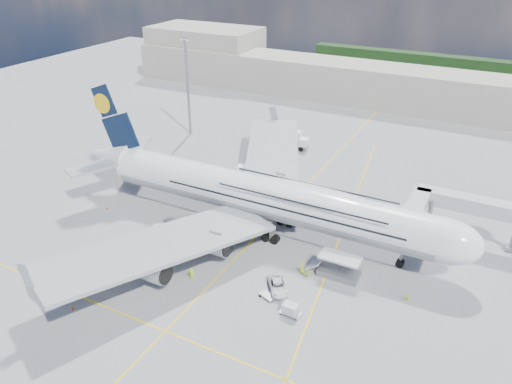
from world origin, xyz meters
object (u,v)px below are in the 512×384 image
at_px(dolly_nose_far, 290,309).
at_px(catering_truck_inner, 252,176).
at_px(cone_nose, 418,253).
at_px(jet_bridge, 448,208).
at_px(crew_nose, 408,297).
at_px(dolly_row_a, 159,231).
at_px(dolly_nose_near, 267,296).
at_px(dolly_back, 172,220).
at_px(cone_wing_right_outer, 73,308).
at_px(service_van, 278,286).
at_px(cone_wing_right_inner, 142,255).
at_px(catering_truck_outer, 293,140).
at_px(cone_wing_left_outer, 247,157).
at_px(dolly_row_b, 137,238).
at_px(dolly_row_c, 166,240).
at_px(baggage_tug, 216,241).
at_px(crew_loader, 307,274).
at_px(crew_wing, 137,259).
at_px(cargo_loader, 338,269).
at_px(airliner, 265,197).
at_px(crew_van, 302,268).
at_px(light_mast, 188,86).
at_px(cone_tail, 107,208).
at_px(cone_wing_left_inner, 276,195).
at_px(crew_tug, 191,274).

distance_m(dolly_nose_far, catering_truck_inner, 42.25).
bearing_deg(cone_nose, jet_bridge, 65.53).
relative_size(catering_truck_inner, crew_nose, 4.79).
xyz_separation_m(dolly_row_a, crew_nose, (43.63, 2.43, -0.27)).
bearing_deg(dolly_nose_near, dolly_row_a, -173.49).
xyz_separation_m(dolly_back, cone_wing_right_outer, (1.98, -26.89, -0.07)).
xyz_separation_m(service_van, cone_wing_right_inner, (-24.19, -2.42, -0.51)).
height_order(dolly_nose_near, catering_truck_outer, catering_truck_outer).
distance_m(jet_bridge, cone_wing_right_outer, 62.51).
bearing_deg(cone_wing_left_outer, dolly_row_a, -85.75).
distance_m(dolly_row_b, dolly_row_c, 5.50).
bearing_deg(baggage_tug, cone_wing_right_outer, -119.16).
relative_size(dolly_row_a, cone_wing_left_outer, 6.17).
bearing_deg(crew_loader, service_van, -95.76).
bearing_deg(crew_wing, cargo_loader, -69.92).
distance_m(dolly_row_a, dolly_row_b, 4.18).
distance_m(airliner, crew_van, 15.48).
xyz_separation_m(dolly_row_b, baggage_tug, (12.85, 5.68, -0.22)).
xyz_separation_m(baggage_tug, crew_van, (16.47, -0.46, 0.17)).
bearing_deg(dolly_nose_near, cargo_loader, 73.50).
relative_size(dolly_row_c, cone_wing_left_outer, 6.12).
height_order(light_mast, cone_wing_right_outer, light_mast).
height_order(airliner, dolly_back, airliner).
xyz_separation_m(dolly_row_a, dolly_back, (-1.00, 5.10, -0.72)).
height_order(dolly_row_b, dolly_back, dolly_row_b).
height_order(dolly_row_c, baggage_tug, dolly_row_c).
bearing_deg(cone_wing_left_outer, crew_van, -50.70).
distance_m(cargo_loader, dolly_nose_near, 12.53).
height_order(jet_bridge, cone_wing_right_inner, jet_bridge).
distance_m(dolly_row_a, cone_tail, 15.69).
relative_size(catering_truck_inner, crew_van, 4.47).
bearing_deg(cone_nose, dolly_row_a, -159.88).
relative_size(dolly_nose_far, dolly_nose_near, 1.05).
height_order(light_mast, cone_nose, light_mast).
xyz_separation_m(dolly_nose_near, crew_wing, (-22.79, -2.39, 0.68)).
height_order(cargo_loader, dolly_row_b, cargo_loader).
bearing_deg(cone_nose, crew_van, -138.64).
xyz_separation_m(crew_loader, crew_van, (-1.30, 1.04, 0.00)).
xyz_separation_m(dolly_row_c, service_van, (22.61, -2.09, -0.38)).
bearing_deg(catering_truck_inner, crew_nose, -55.28).
distance_m(dolly_row_a, dolly_nose_far, 30.59).
xyz_separation_m(crew_van, cone_nose, (15.68, 13.81, -0.56)).
height_order(dolly_nose_near, cone_wing_left_outer, cone_wing_left_outer).
relative_size(dolly_row_a, crew_van, 2.07).
bearing_deg(cone_wing_left_outer, cone_wing_left_inner, -44.73).
relative_size(catering_truck_outer, crew_wing, 4.03).
height_order(dolly_row_b, crew_tug, crew_tug).
relative_size(dolly_row_b, cone_nose, 4.92).
bearing_deg(baggage_tug, light_mast, 121.06).
xyz_separation_m(dolly_row_a, baggage_tug, (10.45, 2.26, -0.38)).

